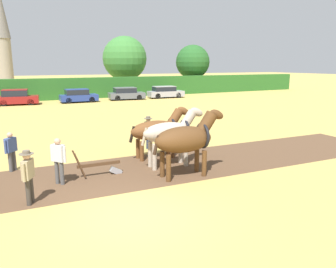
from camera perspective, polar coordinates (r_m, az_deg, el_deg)
ground_plane at (r=9.28m, az=-6.97°, el=-14.02°), size 240.00×240.00×0.00m
plowed_furrow_strip at (r=12.31m, az=-20.49°, el=-8.00°), size 31.39×5.30×0.01m
hedgerow at (r=40.15m, az=-22.89°, el=7.10°), size 78.48×1.31×2.46m
tree_center at (r=47.34m, az=-7.53°, el=12.90°), size 6.13×6.13×7.89m
tree_center_right at (r=50.03m, az=4.32°, el=12.38°), size 5.02×5.02×6.87m
church_spire at (r=73.80m, az=-26.98°, el=15.73°), size 3.05×3.05×19.81m
draft_horse_lead_left at (r=11.88m, az=3.22°, el=-0.86°), size 2.93×1.10×2.50m
draft_horse_lead_right at (r=13.07m, az=0.47°, el=0.26°), size 2.78×0.93×2.42m
draft_horse_trail_left at (r=14.31m, az=-1.79°, el=0.72°), size 2.91×0.98×2.29m
plow at (r=12.47m, az=-11.30°, el=-5.63°), size 1.80×0.48×1.13m
farmer_at_plow at (r=11.78m, az=-18.54°, el=-3.97°), size 0.45×0.53×1.63m
farmer_beside_team at (r=15.80m, az=-3.45°, el=0.63°), size 0.40×0.64×1.62m
farmer_onlooker_left at (r=10.44m, az=-23.18°, el=-6.32°), size 0.41×0.58×1.64m
farmer_onlooker_right at (r=13.92m, az=-25.66°, el=-2.39°), size 0.46×0.48×1.54m
parked_car_center_left at (r=36.66m, az=-24.82°, el=5.79°), size 4.16×2.28×1.57m
parked_car_center at (r=36.88m, az=-15.36°, el=6.41°), size 3.94×1.74×1.44m
parked_car_center_right at (r=38.55m, az=-7.31°, el=6.97°), size 4.24×2.26×1.43m
parked_car_right at (r=40.36m, az=-0.48°, el=7.30°), size 4.46×2.11×1.43m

